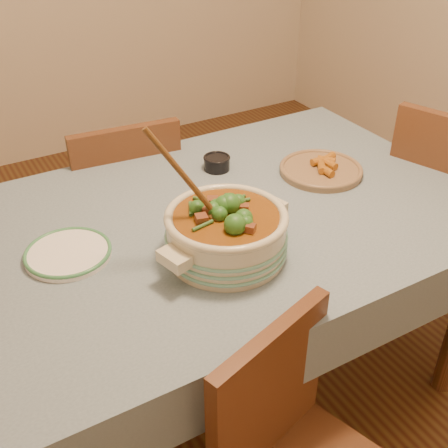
# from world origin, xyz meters

# --- Properties ---
(floor) EXTENTS (4.50, 4.50, 0.00)m
(floor) POSITION_xyz_m (0.00, 0.00, 0.00)
(floor) COLOR #462214
(floor) RESTS_ON ground
(dining_table) EXTENTS (1.68, 1.08, 0.76)m
(dining_table) POSITION_xyz_m (0.00, 0.00, 0.66)
(dining_table) COLOR brown
(dining_table) RESTS_ON floor
(stew_casserole) EXTENTS (0.42, 0.39, 0.39)m
(stew_casserole) POSITION_xyz_m (-0.07, -0.19, 0.84)
(stew_casserole) COLOR beige
(stew_casserole) RESTS_ON dining_table
(white_plate) EXTENTS (0.27, 0.27, 0.02)m
(white_plate) POSITION_xyz_m (-0.45, 0.02, 0.77)
(white_plate) COLOR white
(white_plate) RESTS_ON dining_table
(condiment_bowl) EXTENTS (0.11, 0.11, 0.05)m
(condiment_bowl) POSITION_xyz_m (0.15, 0.26, 0.78)
(condiment_bowl) COLOR black
(condiment_bowl) RESTS_ON dining_table
(fried_plate) EXTENTS (0.35, 0.35, 0.05)m
(fried_plate) POSITION_xyz_m (0.45, 0.05, 0.78)
(fried_plate) COLOR #946D51
(fried_plate) RESTS_ON dining_table
(chair_far) EXTENTS (0.44, 0.44, 0.87)m
(chair_far) POSITION_xyz_m (-0.08, 0.61, 0.50)
(chair_far) COLOR brown
(chair_far) RESTS_ON floor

